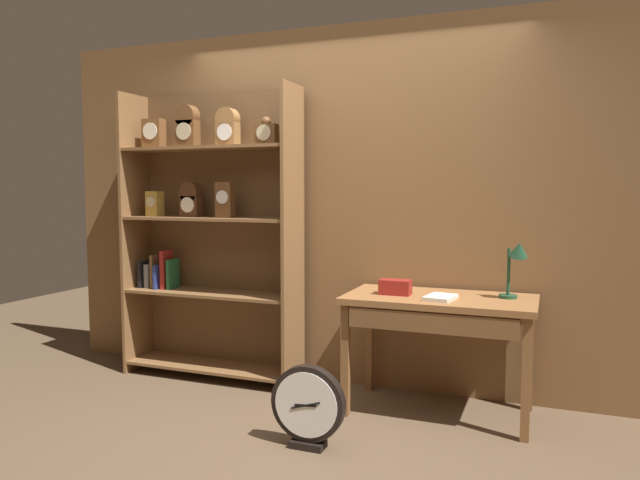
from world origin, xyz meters
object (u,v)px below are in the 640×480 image
(toolbox_small, at_px, (395,287))
(desk_lamp, at_px, (516,260))
(open_repair_manual, at_px, (440,298))
(workbench, at_px, (439,312))
(bookshelf, at_px, (209,229))
(round_clock_large, at_px, (308,406))

(toolbox_small, bearing_deg, desk_lamp, 7.66)
(toolbox_small, relative_size, open_repair_manual, 0.90)
(workbench, bearing_deg, bookshelf, 174.48)
(desk_lamp, xyz_separation_m, round_clock_large, (-1.03, -0.84, -0.76))
(bookshelf, relative_size, open_repair_manual, 9.84)
(toolbox_small, relative_size, round_clock_large, 0.43)
(open_repair_manual, xyz_separation_m, round_clock_large, (-0.60, -0.68, -0.53))
(bookshelf, height_order, round_clock_large, bookshelf)
(desk_lamp, distance_m, open_repair_manual, 0.51)
(desk_lamp, bearing_deg, open_repair_manual, -158.40)
(bookshelf, distance_m, open_repair_manual, 1.85)
(workbench, height_order, round_clock_large, workbench)
(workbench, relative_size, toolbox_small, 5.94)
(toolbox_small, bearing_deg, open_repair_manual, -13.21)
(toolbox_small, bearing_deg, bookshelf, 172.89)
(bookshelf, xyz_separation_m, toolbox_small, (1.49, -0.19, -0.33))
(open_repair_manual, bearing_deg, bookshelf, -178.46)
(round_clock_large, bearing_deg, toolbox_small, 68.11)
(open_repair_manual, relative_size, round_clock_large, 0.47)
(desk_lamp, xyz_separation_m, open_repair_manual, (-0.43, -0.17, -0.23))
(open_repair_manual, height_order, round_clock_large, open_repair_manual)
(bookshelf, height_order, workbench, bookshelf)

